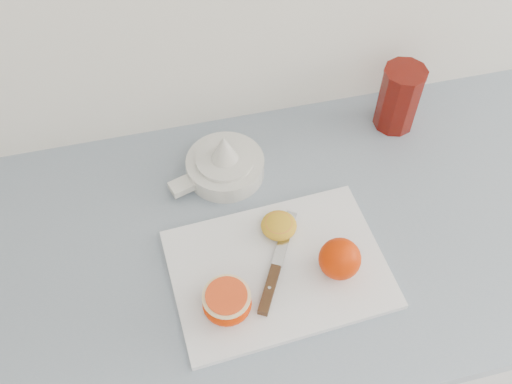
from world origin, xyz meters
TOP-DOWN VIEW (x-y plane):
  - counter at (-0.24, 1.70)m, footprint 2.42×0.64m
  - cutting_board at (-0.36, 1.62)m, footprint 0.37×0.28m
  - whole_orange at (-0.26, 1.60)m, footprint 0.07×0.07m
  - half_orange at (-0.46, 1.57)m, footprint 0.08×0.08m
  - squeezed_shell at (-0.34, 1.70)m, footprint 0.06×0.06m
  - paring_knife at (-0.38, 1.60)m, footprint 0.12×0.19m
  - citrus_juicer at (-0.41, 1.86)m, footprint 0.19×0.15m
  - red_tumbler at (-0.04, 1.91)m, footprint 0.09×0.09m

SIDE VIEW (x-z plane):
  - counter at x=-0.24m, z-range 0.00..0.89m
  - cutting_board at x=-0.36m, z-range 0.89..0.90m
  - paring_knife at x=-0.38m, z-range 0.90..0.92m
  - squeezed_shell at x=-0.34m, z-range 0.90..0.93m
  - citrus_juicer at x=-0.41m, z-range 0.87..0.97m
  - half_orange at x=-0.46m, z-range 0.90..0.95m
  - whole_orange at x=-0.26m, z-range 0.90..0.97m
  - red_tumbler at x=-0.04m, z-range 0.88..1.02m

